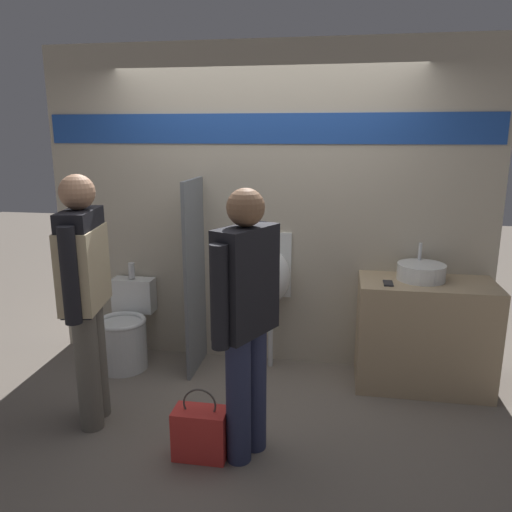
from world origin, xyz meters
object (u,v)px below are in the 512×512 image
Objects in this scene: shopping_bag at (200,433)px; person_in_vest at (85,285)px; cell_phone at (388,283)px; sink_basin at (421,272)px; person_with_lanyard at (246,315)px; toilet at (125,333)px; urinal_near_counter at (271,276)px.

person_in_vest is at bearing 162.29° from shopping_bag.
cell_phone is at bearing -78.21° from person_in_vest.
shopping_bag is (-1.45, -1.25, -0.76)m from sink_basin.
person_with_lanyard is at bearing 16.63° from shopping_bag.
cell_phone is 2.26m from toilet.
cell_phone is 0.16× the size of toilet.
person_in_vest is (-2.03, -0.82, 0.13)m from cell_phone.
sink_basin is 1.20m from urinal_near_counter.
cell_phone is 0.97m from urinal_near_counter.
shopping_bag is (-0.28, -0.08, -0.76)m from person_with_lanyard.
sink_basin is at bearing -4.13° from urinal_near_counter.
person_in_vest reaches higher than cell_phone.
person_in_vest is at bearing -158.07° from cell_phone.
person_with_lanyard is at bearing -88.95° from urinal_near_counter.
shopping_bag is at bearing -100.84° from urinal_near_counter.
cell_phone is 0.30× the size of shopping_bag.
urinal_near_counter reaches higher than shopping_bag.
urinal_near_counter is at bearing 165.15° from cell_phone.
urinal_near_counter is at bearing 9.24° from toilet.
cell_phone is at bearing -15.30° from person_with_lanyard.
person_in_vest is (0.15, -0.86, 0.71)m from toilet.
toilet reaches higher than shopping_bag.
shopping_bag is (-0.26, -1.33, -0.65)m from urinal_near_counter.
urinal_near_counter is 0.70× the size of person_in_vest.
toilet is at bearing 178.85° from cell_phone.
cell_phone is 2.19m from person_in_vest.
person_in_vest is (-1.10, -1.06, 0.19)m from urinal_near_counter.
sink_basin is at bearing 2.75° from toilet.
sink_basin is 0.42× the size of toilet.
shopping_bag is at bearing -137.51° from cell_phone.
shopping_bag is at bearing 133.47° from person_with_lanyard.
sink_basin is 0.21× the size of person_in_vest.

